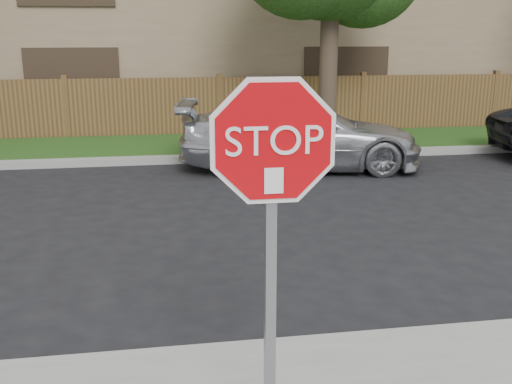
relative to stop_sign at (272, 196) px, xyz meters
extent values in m
plane|color=black|center=(1.03, 1.48, -1.83)|extent=(90.00, 90.00, 0.00)
cube|color=gray|center=(1.03, 9.63, -1.75)|extent=(70.00, 0.30, 0.15)
cube|color=#1E4714|center=(1.03, 11.28, -1.77)|extent=(70.00, 3.00, 0.12)
cube|color=#51321C|center=(1.03, 12.88, -1.03)|extent=(70.00, 0.12, 1.60)
cube|color=#897055|center=(1.03, 18.48, 1.17)|extent=(34.00, 8.00, 6.00)
cylinder|color=#382B21|center=(3.53, 11.18, 0.13)|extent=(0.44, 0.44, 3.92)
cube|color=gray|center=(0.00, 0.05, -0.58)|extent=(0.06, 0.06, 2.30)
cylinder|color=white|center=(0.00, -0.02, 0.32)|extent=(1.01, 0.02, 1.01)
cylinder|color=#BC070D|center=(0.00, -0.03, 0.32)|extent=(0.93, 0.02, 0.93)
cube|color=white|center=(0.00, -0.05, 0.10)|extent=(0.11, 0.00, 0.15)
imported|color=#B4B6BC|center=(2.24, 8.69, -1.11)|extent=(5.22, 2.72, 1.44)
camera|label=1|loc=(-0.63, -3.26, 0.91)|focal=42.00mm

